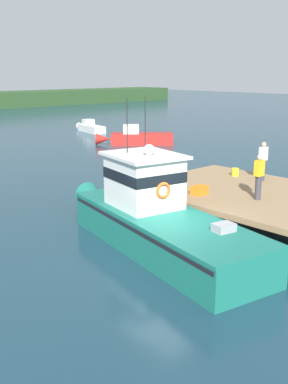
{
  "coord_description": "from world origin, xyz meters",
  "views": [
    {
      "loc": [
        -9.73,
        -9.18,
        5.62
      ],
      "look_at": [
        1.2,
        2.48,
        1.4
      ],
      "focal_mm": 42.73,
      "sensor_mm": 36.0,
      "label": 1
    }
  ],
  "objects_px": {
    "deckhand_further_back": "(263,160)",
    "mooring_buoy_outer": "(113,155)",
    "bait_bucket": "(235,172)",
    "deckhand_by_the_boat": "(259,176)",
    "moored_boat_mid_harbor": "(90,128)",
    "moored_boat_near_channel": "(136,138)",
    "main_fishing_boat": "(154,216)",
    "crate_single_far": "(199,190)"
  },
  "relations": [
    {
      "from": "deckhand_by_the_boat",
      "to": "mooring_buoy_outer",
      "type": "xyz_separation_m",
      "value": [
        5.51,
        14.84,
        -1.84
      ]
    },
    {
      "from": "mooring_buoy_outer",
      "to": "deckhand_by_the_boat",
      "type": "bearing_deg",
      "value": -110.38
    },
    {
      "from": "deckhand_by_the_boat",
      "to": "mooring_buoy_outer",
      "type": "relative_size",
      "value": 3.79
    },
    {
      "from": "crate_single_far",
      "to": "bait_bucket",
      "type": "xyz_separation_m",
      "value": [
        3.55,
        0.96,
        0.01
      ]
    },
    {
      "from": "deckhand_further_back",
      "to": "mooring_buoy_outer",
      "type": "height_order",
      "value": "deckhand_further_back"
    },
    {
      "from": "moored_boat_mid_harbor",
      "to": "deckhand_by_the_boat",
      "type": "bearing_deg",
      "value": -115.01
    },
    {
      "from": "deckhand_further_back",
      "to": "moored_boat_mid_harbor",
      "type": "bearing_deg",
      "value": 68.65
    },
    {
      "from": "main_fishing_boat",
      "to": "crate_single_far",
      "type": "height_order",
      "value": "main_fishing_boat"
    },
    {
      "from": "crate_single_far",
      "to": "deckhand_further_back",
      "type": "xyz_separation_m",
      "value": [
        3.62,
        -0.34,
        0.7
      ]
    },
    {
      "from": "bait_bucket",
      "to": "deckhand_further_back",
      "type": "xyz_separation_m",
      "value": [
        0.07,
        -1.3,
        0.69
      ]
    },
    {
      "from": "crate_single_far",
      "to": "deckhand_by_the_boat",
      "type": "height_order",
      "value": "deckhand_by_the_boat"
    },
    {
      "from": "crate_single_far",
      "to": "moored_boat_mid_harbor",
      "type": "relative_size",
      "value": 0.13
    },
    {
      "from": "crate_single_far",
      "to": "mooring_buoy_outer",
      "type": "distance_m",
      "value": 14.55
    },
    {
      "from": "deckhand_by_the_boat",
      "to": "main_fishing_boat",
      "type": "bearing_deg",
      "value": 157.39
    },
    {
      "from": "crate_single_far",
      "to": "mooring_buoy_outer",
      "type": "xyz_separation_m",
      "value": [
        6.5,
        12.97,
        -1.15
      ]
    },
    {
      "from": "main_fishing_boat",
      "to": "crate_single_far",
      "type": "relative_size",
      "value": 16.61
    },
    {
      "from": "main_fishing_boat",
      "to": "bait_bucket",
      "type": "bearing_deg",
      "value": 11.81
    },
    {
      "from": "bait_bucket",
      "to": "mooring_buoy_outer",
      "type": "bearing_deg",
      "value": 76.2
    },
    {
      "from": "moored_boat_mid_harbor",
      "to": "moored_boat_near_channel",
      "type": "xyz_separation_m",
      "value": [
        -2.03,
        -8.91,
        0.13
      ]
    },
    {
      "from": "main_fishing_boat",
      "to": "deckhand_further_back",
      "type": "distance_m",
      "value": 6.39
    },
    {
      "from": "bait_bucket",
      "to": "crate_single_far",
      "type": "bearing_deg",
      "value": -164.88
    },
    {
      "from": "bait_bucket",
      "to": "mooring_buoy_outer",
      "type": "distance_m",
      "value": 12.42
    },
    {
      "from": "deckhand_by_the_boat",
      "to": "mooring_buoy_outer",
      "type": "bearing_deg",
      "value": 69.62
    },
    {
      "from": "deckhand_further_back",
      "to": "moored_boat_mid_harbor",
      "type": "height_order",
      "value": "deckhand_further_back"
    },
    {
      "from": "main_fishing_boat",
      "to": "crate_single_far",
      "type": "distance_m",
      "value": 2.72
    },
    {
      "from": "main_fishing_boat",
      "to": "moored_boat_mid_harbor",
      "type": "height_order",
      "value": "main_fishing_boat"
    },
    {
      "from": "moored_boat_mid_harbor",
      "to": "moored_boat_near_channel",
      "type": "relative_size",
      "value": 0.88
    },
    {
      "from": "deckhand_by_the_boat",
      "to": "moored_boat_mid_harbor",
      "type": "relative_size",
      "value": 0.34
    },
    {
      "from": "deckhand_by_the_boat",
      "to": "moored_boat_near_channel",
      "type": "bearing_deg",
      "value": 59.71
    },
    {
      "from": "deckhand_further_back",
      "to": "bait_bucket",
      "type": "bearing_deg",
      "value": 93.28
    },
    {
      "from": "crate_single_far",
      "to": "mooring_buoy_outer",
      "type": "height_order",
      "value": "crate_single_far"
    },
    {
      "from": "main_fishing_boat",
      "to": "crate_single_far",
      "type": "bearing_deg",
      "value": 7.3
    },
    {
      "from": "main_fishing_boat",
      "to": "moored_boat_near_channel",
      "type": "height_order",
      "value": "main_fishing_boat"
    },
    {
      "from": "moored_boat_near_channel",
      "to": "deckhand_by_the_boat",
      "type": "bearing_deg",
      "value": -120.29
    },
    {
      "from": "deckhand_by_the_boat",
      "to": "deckhand_further_back",
      "type": "height_order",
      "value": "same"
    },
    {
      "from": "bait_bucket",
      "to": "deckhand_by_the_boat",
      "type": "height_order",
      "value": "deckhand_by_the_boat"
    },
    {
      "from": "main_fishing_boat",
      "to": "deckhand_further_back",
      "type": "height_order",
      "value": "main_fishing_boat"
    },
    {
      "from": "bait_bucket",
      "to": "moored_boat_mid_harbor",
      "type": "relative_size",
      "value": 0.07
    },
    {
      "from": "bait_bucket",
      "to": "deckhand_by_the_boat",
      "type": "bearing_deg",
      "value": -132.2
    },
    {
      "from": "deckhand_further_back",
      "to": "mooring_buoy_outer",
      "type": "xyz_separation_m",
      "value": [
        2.87,
        13.31,
        -1.84
      ]
    },
    {
      "from": "main_fishing_boat",
      "to": "moored_boat_near_channel",
      "type": "relative_size",
      "value": 1.86
    },
    {
      "from": "deckhand_by_the_boat",
      "to": "moored_boat_near_channel",
      "type": "height_order",
      "value": "deckhand_by_the_boat"
    }
  ]
}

